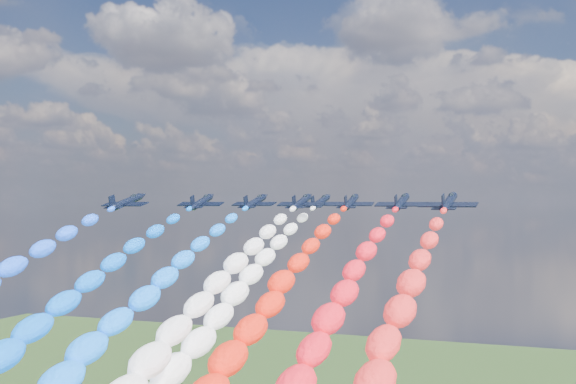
% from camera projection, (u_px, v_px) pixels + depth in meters
% --- Properties ---
extents(jet_0, '(10.58, 13.94, 6.03)m').
position_uv_depth(jet_0, '(127.00, 202.00, 148.13)').
color(jet_0, black).
extents(jet_1, '(10.50, 13.88, 6.03)m').
position_uv_depth(jet_1, '(202.00, 202.00, 156.56)').
color(jet_1, black).
extents(trail_1, '(5.52, 93.74, 40.89)m').
position_uv_depth(trail_1, '(48.00, 330.00, 110.11)').
color(trail_1, blue).
extents(jet_2, '(10.18, 13.66, 6.03)m').
position_uv_depth(jet_2, '(255.00, 202.00, 162.27)').
color(jet_2, black).
extents(trail_2, '(5.52, 93.74, 40.89)m').
position_uv_depth(trail_2, '(130.00, 323.00, 115.82)').
color(trail_2, '#0E6FFF').
extents(jet_3, '(9.78, 13.37, 6.03)m').
position_uv_depth(jet_3, '(302.00, 202.00, 154.58)').
color(jet_3, black).
extents(trail_3, '(5.52, 93.74, 40.89)m').
position_uv_depth(trail_3, '(188.00, 332.00, 108.13)').
color(trail_3, white).
extents(jet_4, '(10.40, 13.81, 6.03)m').
position_uv_depth(jet_4, '(320.00, 202.00, 168.00)').
color(jet_4, black).
extents(trail_4, '(5.52, 93.74, 40.89)m').
position_uv_depth(trail_4, '(226.00, 318.00, 121.54)').
color(trail_4, white).
extents(jet_5, '(10.30, 13.74, 6.03)m').
position_uv_depth(jet_5, '(351.00, 202.00, 155.27)').
color(jet_5, black).
extents(trail_5, '(5.52, 93.74, 40.89)m').
position_uv_depth(trail_5, '(259.00, 331.00, 108.82)').
color(trail_5, red).
extents(jet_6, '(9.75, 13.35, 6.03)m').
position_uv_depth(jet_6, '(401.00, 202.00, 141.52)').
color(jet_6, black).
extents(trail_6, '(5.52, 93.74, 40.89)m').
position_uv_depth(trail_6, '(320.00, 350.00, 95.07)').
color(trail_6, red).
extents(jet_7, '(10.22, 13.68, 6.03)m').
position_uv_depth(jet_7, '(449.00, 202.00, 124.32)').
color(jet_7, black).
extents(trail_7, '(5.52, 93.74, 40.89)m').
position_uv_depth(trail_7, '(378.00, 383.00, 77.87)').
color(trail_7, red).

